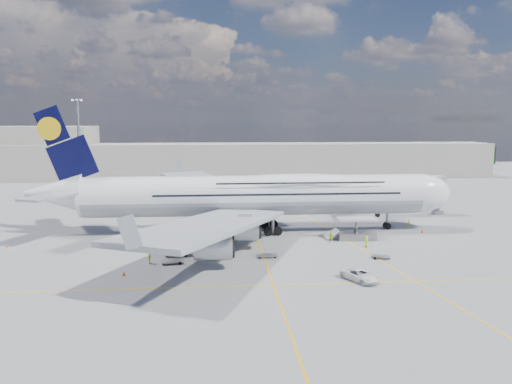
{
  "coord_description": "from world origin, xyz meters",
  "views": [
    {
      "loc": [
        -7.04,
        -79.53,
        20.59
      ],
      "look_at": [
        0.1,
        8.0,
        7.66
      ],
      "focal_mm": 35.0,
      "sensor_mm": 36.0,
      "label": 1
    }
  ],
  "objects": [
    {
      "name": "taxi_line_main",
      "position": [
        0.0,
        0.0,
        0.01
      ],
      "size": [
        0.25,
        220.0,
        0.01
      ],
      "primitive_type": "cube",
      "color": "#FFB90D",
      "rests_on": "ground"
    },
    {
      "name": "hangar",
      "position": [
        -70.0,
        100.0,
        9.0
      ],
      "size": [
        40.0,
        22.0,
        18.0
      ],
      "primitive_type": "cube",
      "color": "#B2AD9E",
      "rests_on": "ground"
    },
    {
      "name": "taxi_line_diag",
      "position": [
        14.0,
        10.0,
        0.01
      ],
      "size": [
        14.16,
        99.06,
        0.01
      ],
      "primitive_type": "cube",
      "rotation": [
        0.0,
        0.0,
        0.14
      ],
      "color": "#FFB90D",
      "rests_on": "ground"
    },
    {
      "name": "cone_wing_left_inner",
      "position": [
        -15.92,
        16.19,
        0.26
      ],
      "size": [
        0.42,
        0.42,
        0.54
      ],
      "color": "#FF4E0D",
      "rests_on": "ground"
    },
    {
      "name": "ground",
      "position": [
        0.0,
        0.0,
        0.0
      ],
      "size": [
        300.0,
        300.0,
        0.0
      ],
      "primitive_type": "plane",
      "color": "gray",
      "rests_on": "ground"
    },
    {
      "name": "terminal",
      "position": [
        0.0,
        95.0,
        6.0
      ],
      "size": [
        180.0,
        16.0,
        12.0
      ],
      "primitive_type": "cube",
      "color": "#B2AD9E",
      "rests_on": "ground"
    },
    {
      "name": "catering_truck_outer",
      "position": [
        -17.44,
        44.54,
        1.73
      ],
      "size": [
        6.78,
        4.82,
        3.73
      ],
      "rotation": [
        0.0,
        0.0,
        -0.49
      ],
      "color": "gray",
      "rests_on": "ground"
    },
    {
      "name": "airliner",
      "position": [
        0.26,
        10.0,
        6.87
      ],
      "size": [
        77.26,
        79.15,
        23.71
      ],
      "color": "white",
      "rests_on": "ground"
    },
    {
      "name": "dolly_nose_near",
      "position": [
        0.5,
        -7.4,
        0.33
      ],
      "size": [
        2.96,
        1.69,
        0.42
      ],
      "rotation": [
        0.0,
        0.0,
        0.05
      ],
      "color": "gray",
      "rests_on": "ground"
    },
    {
      "name": "cargo_loader",
      "position": [
        16.82,
        2.89,
        1.25
      ],
      "size": [
        8.53,
        3.2,
        3.67
      ],
      "color": "silver",
      "rests_on": "ground"
    },
    {
      "name": "crew_van",
      "position": [
        17.13,
        -2.78,
        0.92
      ],
      "size": [
        0.73,
        0.99,
        1.84
      ],
      "primitive_type": "imported",
      "rotation": [
        0.0,
        0.0,
        1.75
      ],
      "color": "#CDFC1A",
      "rests_on": "ground"
    },
    {
      "name": "tree_line",
      "position": [
        40.0,
        140.0,
        4.0
      ],
      "size": [
        160.0,
        6.0,
        8.0
      ],
      "primitive_type": "cube",
      "color": "#193814",
      "rests_on": "ground"
    },
    {
      "name": "cone_wing_right_outer",
      "position": [
        -19.32,
        -14.66,
        0.3
      ],
      "size": [
        0.49,
        0.49,
        0.62
      ],
      "color": "#FF4E0D",
      "rests_on": "ground"
    },
    {
      "name": "light_mast",
      "position": [
        -40.0,
        45.0,
        13.21
      ],
      "size": [
        3.0,
        0.7,
        25.5
      ],
      "color": "gray",
      "rests_on": "ground"
    },
    {
      "name": "crew_tug",
      "position": [
        -5.47,
        -3.32,
        0.97
      ],
      "size": [
        1.35,
        0.91,
        1.94
      ],
      "primitive_type": "imported",
      "rotation": [
        0.0,
        0.0,
        0.16
      ],
      "color": "#E1F119",
      "rests_on": "ground"
    },
    {
      "name": "jet_bridge",
      "position": [
        29.81,
        20.94,
        6.85
      ],
      "size": [
        18.8,
        12.1,
        8.5
      ],
      "color": "#B7B7BC",
      "rests_on": "ground"
    },
    {
      "name": "catering_truck_inner",
      "position": [
        -5.5,
        22.15,
        1.93
      ],
      "size": [
        6.98,
        2.97,
        4.1
      ],
      "rotation": [
        0.0,
        0.0,
        -0.07
      ],
      "color": "gray",
      "rests_on": "ground"
    },
    {
      "name": "service_van",
      "position": [
        11.24,
        -19.32,
        0.75
      ],
      "size": [
        4.78,
        5.94,
        1.5
      ],
      "primitive_type": "imported",
      "rotation": [
        0.0,
        0.0,
        0.5
      ],
      "color": "white",
      "rests_on": "ground"
    },
    {
      "name": "crew_loader",
      "position": [
        12.07,
        0.36,
        0.9
      ],
      "size": [
        1.11,
        1.08,
        1.81
      ],
      "primitive_type": "imported",
      "rotation": [
        0.0,
        0.0,
        -0.66
      ],
      "color": "#AAE117",
      "rests_on": "ground"
    },
    {
      "name": "cone_wing_right_inner",
      "position": [
        -13.5,
        -8.35,
        0.26
      ],
      "size": [
        0.42,
        0.42,
        0.54
      ],
      "color": "#FF4E0D",
      "rests_on": "ground"
    },
    {
      "name": "dolly_row_b",
      "position": [
        -8.83,
        -2.63,
        1.12
      ],
      "size": [
        3.59,
        2.41,
        2.09
      ],
      "rotation": [
        0.0,
        0.0,
        -0.21
      ],
      "color": "gray",
      "rests_on": "ground"
    },
    {
      "name": "crew_wing",
      "position": [
        -16.6,
        -9.41,
        0.96
      ],
      "size": [
        0.48,
        1.13,
        1.92
      ],
      "primitive_type": "imported",
      "rotation": [
        0.0,
        0.0,
        1.59
      ],
      "color": "#D3EE19",
      "rests_on": "ground"
    },
    {
      "name": "dolly_back",
      "position": [
        -21.11,
        5.05,
        1.1
      ],
      "size": [
        3.62,
        2.78,
        2.04
      ],
      "rotation": [
        0.0,
        0.0,
        0.37
      ],
      "color": "gray",
      "rests_on": "ground"
    },
    {
      "name": "dolly_nose_far",
      "position": [
        17.29,
        -9.35,
        0.29
      ],
      "size": [
        2.91,
        2.34,
        0.38
      ],
      "rotation": [
        0.0,
        0.0,
        -0.44
      ],
      "color": "gray",
      "rests_on": "ground"
    },
    {
      "name": "cone_tail",
      "position": [
        -40.87,
        2.04,
        0.28
      ],
      "size": [
        0.45,
        0.45,
        0.57
      ],
      "color": "#FF4E0D",
      "rests_on": "ground"
    },
    {
      "name": "crew_nose",
      "position": [
        29.4,
        10.33,
        0.85
      ],
      "size": [
        0.73,
        0.64,
        1.69
      ],
      "primitive_type": "imported",
      "rotation": [
        0.0,
        0.0,
        0.47
      ],
      "color": "#B8DD17",
      "rests_on": "ground"
    },
    {
      "name": "cone_nose",
      "position": [
        30.35,
        6.5,
        0.31
      ],
      "size": [
        0.5,
        0.5,
        0.64
      ],
      "color": "#FF4E0D",
      "rests_on": "ground"
    },
    {
      "name": "dolly_row_a",
      "position": [
        -13.42,
        -9.59,
        0.33
      ],
      "size": [
        3.17,
        2.12,
        0.43
      ],
      "rotation": [
        0.0,
        0.0,
        0.21
      ],
      "color": "gray",
      "rests_on": "ground"
    },
    {
      "name": "baggage_tug",
      "position": [
        -10.11,
        -2.68,
        0.76
      ],
      "size": [
        3.02,
        2.14,
        1.72
      ],
      "rotation": [
        0.0,
        0.0,
        0.35
      ],
      "color": "silver",
      "rests_on": "ground"
    },
    {
      "name": "dolly_row_c",
      "position": [
        -13.09,
        -5.42,
        1.17
      ],
      "size": [
        3.84,
        2.85,
        2.18
      ],
      "rotation": [
        0.0,
        0.0,
        0.33
      ],
      "color": "gray",
      "rests_on": "ground"
    },
    {
      "name": "cone_wing_left_outer",
      "position": [
        -15.63,
        33.48,
        0.27
      ],
      "size": [
        0.43,
        0.43,
        0.55
      ],
      "color": "#FF4E0D",
      "rests_on": "ground"
    },
    {
      "name": "taxi_line_cross",
      "position": [
        0.0,
        -20.0,
        0.01
      ],
      "size": [
        120.0,
        0.25,
        0.01
      ],
      "primitive_type": "cube",
      "color": "#FFB90D",
      "rests_on": "ground"
    }
  ]
}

